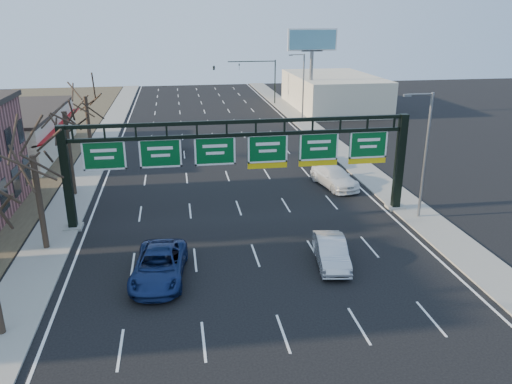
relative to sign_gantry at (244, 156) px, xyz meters
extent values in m
plane|color=black|center=(-0.16, -8.00, -4.63)|extent=(160.00, 160.00, 0.00)
cube|color=gray|center=(-12.96, 12.00, -4.57)|extent=(3.00, 120.00, 0.12)
cube|color=gray|center=(12.64, 12.00, -4.57)|extent=(3.00, 120.00, 0.12)
cube|color=white|center=(-0.16, 12.00, -4.62)|extent=(21.60, 120.00, 0.01)
cube|color=black|center=(-11.86, 0.00, -1.03)|extent=(0.55, 0.55, 7.20)
cube|color=gray|center=(-11.86, 0.00, -4.53)|extent=(1.20, 1.20, 0.20)
cube|color=black|center=(11.54, 0.00, -1.03)|extent=(0.55, 0.55, 7.20)
cube|color=gray|center=(11.54, 0.00, -4.53)|extent=(1.20, 1.20, 0.20)
cube|color=black|center=(-0.16, 0.00, 2.42)|extent=(23.40, 0.25, 0.25)
cube|color=black|center=(-0.16, 0.00, 1.52)|extent=(23.40, 0.25, 0.25)
cube|color=#054F1F|center=(-9.33, 0.00, 0.47)|extent=(2.80, 0.10, 2.00)
cube|color=#054F1F|center=(-5.66, 0.00, 0.47)|extent=(2.80, 0.10, 2.00)
cube|color=#054F1F|center=(-1.99, 0.00, 0.47)|extent=(2.80, 0.10, 2.00)
cube|color=#054F1F|center=(1.67, 0.00, 0.47)|extent=(2.80, 0.10, 2.00)
cube|color=yellow|center=(1.67, 0.00, -0.75)|extent=(2.80, 0.10, 0.40)
cube|color=#054F1F|center=(5.34, 0.00, 0.47)|extent=(2.80, 0.10, 2.00)
cube|color=yellow|center=(5.34, 0.00, -0.75)|extent=(2.80, 0.10, 0.40)
cube|color=#054F1F|center=(9.01, 0.00, 0.47)|extent=(2.80, 0.10, 2.00)
cube|color=yellow|center=(9.01, 0.00, -0.75)|extent=(2.80, 0.10, 0.40)
cube|color=beige|center=(-21.66, 21.00, -2.43)|extent=(10.00, 18.00, 4.40)
cube|color=#332B26|center=(-21.66, 21.00, -0.08)|extent=(10.40, 18.40, 0.30)
cube|color=#9D0F14|center=(-16.56, 21.00, -1.63)|extent=(1.20, 18.00, 0.40)
cube|color=beige|center=(19.84, 42.00, -2.13)|extent=(12.00, 20.00, 5.00)
cylinder|color=#30251B|center=(-12.96, -3.00, -1.47)|extent=(0.36, 0.36, 6.08)
cylinder|color=#30251B|center=(-12.96, 7.00, -1.09)|extent=(0.36, 0.36, 6.84)
cylinder|color=#30251B|center=(-12.96, 17.00, -1.28)|extent=(0.36, 0.36, 6.46)
cylinder|color=slate|center=(12.44, -2.00, -0.01)|extent=(0.20, 0.20, 9.00)
cylinder|color=slate|center=(11.54, -2.00, 4.39)|extent=(1.80, 0.12, 0.12)
cube|color=slate|center=(10.64, -2.00, 4.34)|extent=(0.50, 0.22, 0.15)
cylinder|color=slate|center=(12.44, 32.00, -0.01)|extent=(0.20, 0.20, 9.00)
cylinder|color=slate|center=(11.54, 32.00, 4.39)|extent=(1.80, 0.12, 0.12)
cube|color=slate|center=(10.64, 32.00, 4.34)|extent=(0.50, 0.22, 0.15)
cylinder|color=slate|center=(14.84, 37.00, -0.13)|extent=(0.50, 0.50, 9.00)
cube|color=slate|center=(14.84, 37.00, 4.37)|extent=(3.00, 0.30, 0.20)
cube|color=white|center=(14.84, 37.00, 5.87)|extent=(7.00, 0.30, 3.00)
cube|color=#5695AC|center=(14.84, 36.80, 5.87)|extent=(6.60, 0.05, 2.60)
cylinder|color=black|center=(11.64, 47.00, -1.13)|extent=(0.18, 0.18, 7.00)
cylinder|color=black|center=(7.84, 47.00, 2.17)|extent=(7.60, 0.14, 0.14)
imported|color=black|center=(5.84, 47.00, 1.37)|extent=(0.20, 0.20, 1.00)
imported|color=black|center=(1.84, 47.00, 1.37)|extent=(0.54, 0.54, 1.62)
imported|color=navy|center=(-5.87, -7.98, -3.80)|extent=(3.37, 6.21, 1.65)
imported|color=#B7B8BC|center=(4.06, -7.78, -3.85)|extent=(2.31, 4.92, 1.56)
imported|color=white|center=(8.55, 5.73, -3.81)|extent=(3.40, 6.02, 1.65)
imported|color=#404345|center=(9.38, 12.10, -3.88)|extent=(2.44, 4.64, 1.51)
imported|color=#AEAEB3|center=(-4.90, 18.76, -3.87)|extent=(1.64, 4.64, 1.53)
camera|label=1|loc=(-4.54, -33.03, 9.31)|focal=35.00mm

